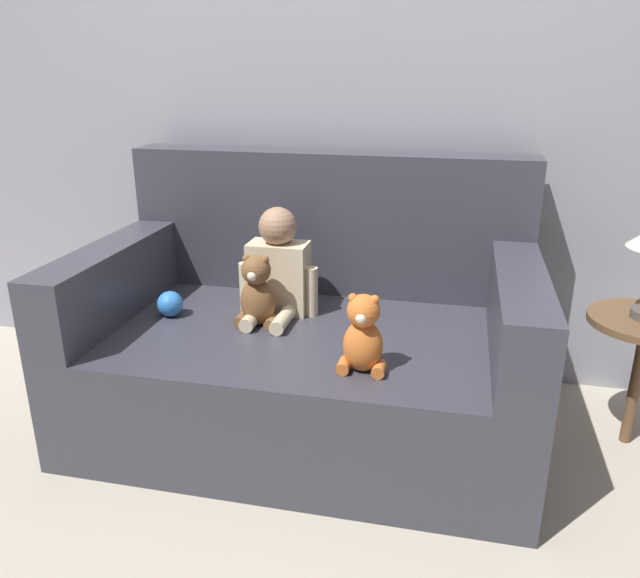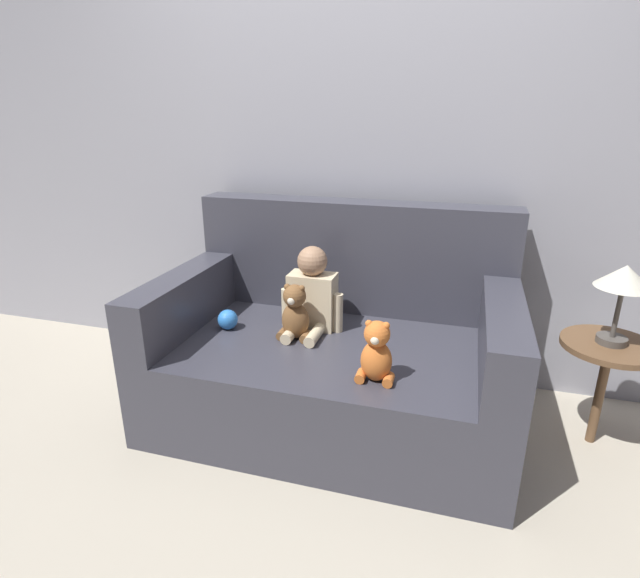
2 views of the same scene
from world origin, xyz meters
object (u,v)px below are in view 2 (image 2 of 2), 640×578
(person_baby, at_px, (312,295))
(side_table, at_px, (616,318))
(couch, at_px, (336,349))
(teddy_bear_brown, at_px, (295,313))
(plush_toy_side, at_px, (376,353))
(toy_ball, at_px, (228,319))

(person_baby, distance_m, side_table, 1.31)
(couch, relative_size, teddy_bear_brown, 6.08)
(teddy_bear_brown, bearing_deg, person_baby, 74.90)
(couch, distance_m, teddy_bear_brown, 0.29)
(teddy_bear_brown, bearing_deg, side_table, 7.70)
(person_baby, bearing_deg, plush_toy_side, -46.61)
(side_table, bearing_deg, plush_toy_side, -153.50)
(plush_toy_side, height_order, side_table, side_table)
(person_baby, relative_size, teddy_bear_brown, 1.52)
(plush_toy_side, bearing_deg, person_baby, 133.39)
(plush_toy_side, bearing_deg, toy_ball, 159.98)
(plush_toy_side, distance_m, toy_ball, 0.83)
(couch, height_order, plush_toy_side, couch)
(side_table, bearing_deg, teddy_bear_brown, -172.30)
(plush_toy_side, xyz_separation_m, side_table, (0.92, 0.46, 0.07))
(person_baby, xyz_separation_m, teddy_bear_brown, (-0.04, -0.14, -0.04))
(side_table, bearing_deg, toy_ball, -174.09)
(toy_ball, relative_size, side_table, 0.12)
(teddy_bear_brown, relative_size, plush_toy_side, 1.04)
(teddy_bear_brown, height_order, toy_ball, teddy_bear_brown)
(couch, distance_m, toy_ball, 0.54)
(plush_toy_side, relative_size, toy_ball, 2.62)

